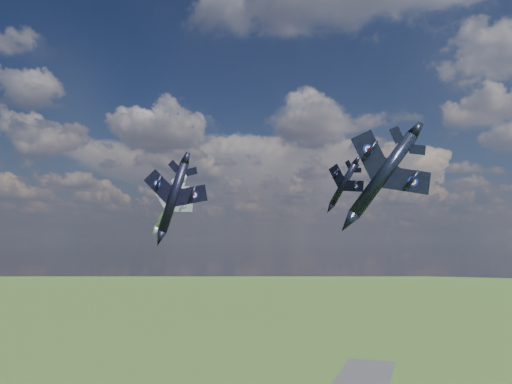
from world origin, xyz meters
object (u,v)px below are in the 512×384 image
(jet_high_navy, at_px, (343,184))
(jet_left_silver, at_px, (170,205))
(jet_right_navy, at_px, (383,175))
(jet_lead_navy, at_px, (173,197))

(jet_high_navy, height_order, jet_left_silver, jet_high_navy)
(jet_right_navy, bearing_deg, jet_lead_navy, 142.07)
(jet_right_navy, relative_size, jet_left_silver, 1.10)
(jet_lead_navy, height_order, jet_left_silver, jet_left_silver)
(jet_lead_navy, bearing_deg, jet_left_silver, 105.69)
(jet_lead_navy, distance_m, jet_left_silver, 20.62)
(jet_lead_navy, relative_size, jet_high_navy, 1.33)
(jet_lead_navy, height_order, jet_right_navy, jet_right_navy)
(jet_right_navy, height_order, jet_left_silver, jet_right_navy)
(jet_right_navy, height_order, jet_high_navy, jet_high_navy)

